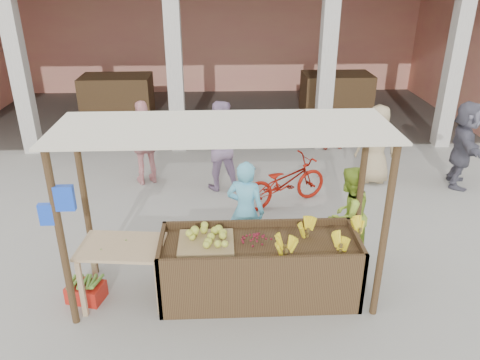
{
  "coord_description": "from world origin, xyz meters",
  "views": [
    {
      "loc": [
        0.02,
        -5.16,
        4.1
      ],
      "look_at": [
        0.3,
        1.2,
        1.17
      ],
      "focal_mm": 35.0,
      "sensor_mm": 36.0,
      "label": 1
    }
  ],
  "objects_px": {
    "fruit_stall": "(259,270)",
    "red_crate": "(86,292)",
    "side_table": "(122,255)",
    "motorcycle": "(285,181)",
    "vendor_blue": "(245,208)",
    "vendor_green": "(348,213)"
  },
  "relations": [
    {
      "from": "fruit_stall",
      "to": "red_crate",
      "type": "distance_m",
      "value": 2.34
    },
    {
      "from": "side_table",
      "to": "motorcycle",
      "type": "relative_size",
      "value": 0.62
    },
    {
      "from": "fruit_stall",
      "to": "vendor_blue",
      "type": "relative_size",
      "value": 1.54
    },
    {
      "from": "fruit_stall",
      "to": "motorcycle",
      "type": "relative_size",
      "value": 1.43
    },
    {
      "from": "vendor_blue",
      "to": "vendor_green",
      "type": "height_order",
      "value": "vendor_blue"
    },
    {
      "from": "side_table",
      "to": "fruit_stall",
      "type": "bearing_deg",
      "value": 6.87
    },
    {
      "from": "vendor_green",
      "to": "motorcycle",
      "type": "bearing_deg",
      "value": -104.23
    },
    {
      "from": "vendor_blue",
      "to": "vendor_green",
      "type": "distance_m",
      "value": 1.5
    },
    {
      "from": "red_crate",
      "to": "motorcycle",
      "type": "relative_size",
      "value": 0.25
    },
    {
      "from": "red_crate",
      "to": "vendor_green",
      "type": "distance_m",
      "value": 3.83
    },
    {
      "from": "motorcycle",
      "to": "vendor_blue",
      "type": "bearing_deg",
      "value": 129.63
    },
    {
      "from": "side_table",
      "to": "vendor_green",
      "type": "xyz_separation_m",
      "value": [
        3.14,
        0.82,
        0.09
      ]
    },
    {
      "from": "red_crate",
      "to": "vendor_blue",
      "type": "distance_m",
      "value": 2.48
    },
    {
      "from": "side_table",
      "to": "red_crate",
      "type": "height_order",
      "value": "side_table"
    },
    {
      "from": "fruit_stall",
      "to": "vendor_blue",
      "type": "distance_m",
      "value": 1.03
    },
    {
      "from": "red_crate",
      "to": "motorcycle",
      "type": "height_order",
      "value": "motorcycle"
    },
    {
      "from": "vendor_green",
      "to": "side_table",
      "type": "bearing_deg",
      "value": -19.45
    },
    {
      "from": "vendor_blue",
      "to": "side_table",
      "type": "bearing_deg",
      "value": 50.61
    },
    {
      "from": "red_crate",
      "to": "vendor_blue",
      "type": "height_order",
      "value": "vendor_blue"
    },
    {
      "from": "vendor_green",
      "to": "fruit_stall",
      "type": "bearing_deg",
      "value": -4.05
    },
    {
      "from": "side_table",
      "to": "vendor_blue",
      "type": "xyz_separation_m",
      "value": [
        1.64,
        0.95,
        0.13
      ]
    },
    {
      "from": "red_crate",
      "to": "motorcycle",
      "type": "xyz_separation_m",
      "value": [
        3.01,
        2.66,
        0.36
      ]
    }
  ]
}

